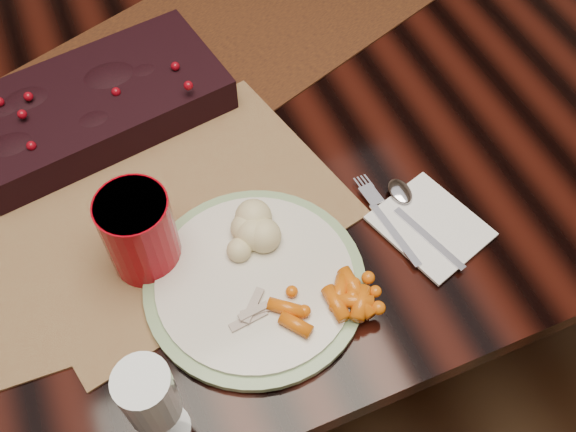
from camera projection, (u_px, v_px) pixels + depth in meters
name	position (u px, v px, depth m)	size (l,w,h in m)	color
floor	(247.00, 318.00, 1.64)	(5.00, 5.00, 0.00)	black
dining_table	(237.00, 242.00, 1.33)	(1.80, 1.00, 0.75)	black
table_runner	(217.00, 44.00, 1.11)	(1.78, 0.37, 0.00)	#472C0E
centerpiece	(94.00, 100.00, 0.98)	(0.39, 0.20, 0.08)	black
placemat_main	(178.00, 212.00, 0.92)	(0.45, 0.33, 0.00)	brown
placemat_second	(66.00, 255.00, 0.88)	(0.44, 0.33, 0.00)	#92654A
dinner_plate	(255.00, 282.00, 0.84)	(0.29, 0.29, 0.02)	silver
baby_carrots	(320.00, 293.00, 0.81)	(0.11, 0.09, 0.02)	#DC600C
mashed_potatoes	(245.00, 233.00, 0.85)	(0.09, 0.07, 0.05)	#E9CF86
turkey_shreds	(247.00, 317.00, 0.80)	(0.07, 0.06, 0.02)	#C9A69B
napkin	(430.00, 226.00, 0.90)	(0.12, 0.14, 0.00)	white
fork	(389.00, 224.00, 0.89)	(0.02, 0.15, 0.00)	silver
spoon	(419.00, 223.00, 0.90)	(0.03, 0.16, 0.00)	silver
red_cup	(140.00, 233.00, 0.82)	(0.09, 0.09, 0.13)	#92000A
wine_glass	(155.00, 407.00, 0.68)	(0.06, 0.06, 0.17)	silver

